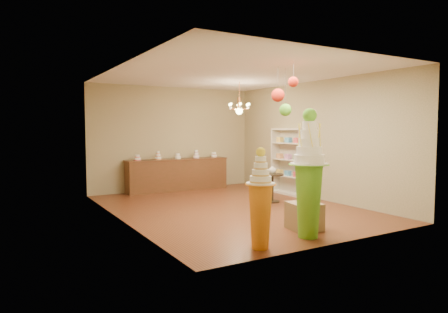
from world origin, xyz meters
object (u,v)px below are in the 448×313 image
pedestal_orange (260,208)px  round_table (272,184)px  pedestal_green (309,184)px  sideboard (178,174)px

pedestal_orange → round_table: pedestal_orange is taller
pedestal_orange → pedestal_green: bearing=5.4°
pedestal_orange → round_table: (2.45, 2.93, -0.17)m
pedestal_orange → sideboard: 5.95m
round_table → sideboard: bearing=112.9°
pedestal_green → pedestal_orange: pedestal_green is taller
sideboard → pedestal_orange: bearing=-101.9°
pedestal_orange → sideboard: (1.23, 5.82, -0.14)m
pedestal_green → round_table: bearing=63.5°
pedestal_green → pedestal_orange: 1.07m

